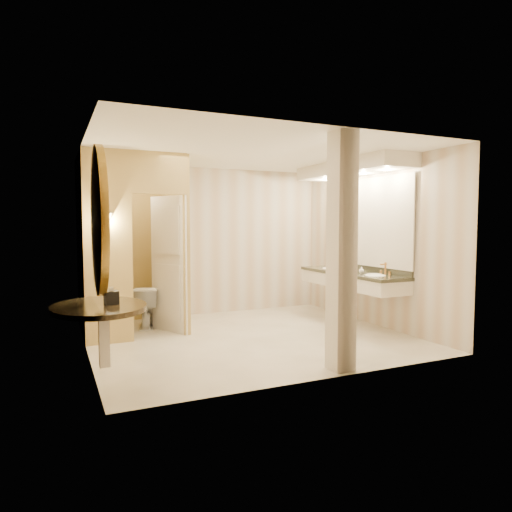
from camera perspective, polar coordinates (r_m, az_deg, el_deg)
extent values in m
plane|color=white|center=(6.84, -0.78, -10.12)|extent=(4.50, 4.50, 0.00)
plane|color=white|center=(6.72, -0.80, 12.84)|extent=(4.50, 4.50, 0.00)
cube|color=beige|center=(8.51, -6.18, 1.83)|extent=(4.50, 0.02, 2.70)
cube|color=beige|center=(4.88, 8.63, 0.21)|extent=(4.50, 0.02, 2.70)
cube|color=beige|center=(6.10, -20.54, 0.75)|extent=(0.02, 4.00, 2.70)
cube|color=beige|center=(7.82, 14.52, 1.54)|extent=(0.02, 4.00, 2.70)
cube|color=tan|center=(7.57, -10.16, 1.53)|extent=(0.10, 1.50, 2.70)
cube|color=tan|center=(6.63, -18.03, 1.05)|extent=(0.65, 0.10, 2.70)
cube|color=tan|center=(6.78, -12.03, 10.11)|extent=(0.80, 0.10, 0.60)
cube|color=silver|center=(7.16, -10.77, -1.02)|extent=(0.41, 0.74, 2.10)
cylinder|color=#C6883F|center=(6.55, -18.00, 2.77)|extent=(0.03, 0.03, 0.30)
cone|color=silver|center=(6.55, -18.03, 4.52)|extent=(0.14, 0.14, 0.14)
cube|color=silver|center=(7.84, 11.85, -2.96)|extent=(0.60, 2.24, 0.24)
cube|color=black|center=(7.82, 11.86, -2.09)|extent=(0.64, 2.28, 0.05)
cube|color=black|center=(7.98, 13.49, -1.49)|extent=(0.03, 2.24, 0.10)
ellipsoid|color=white|center=(7.35, 14.65, -2.68)|extent=(0.40, 0.44, 0.15)
cylinder|color=#C6883F|center=(7.46, 15.86, -1.60)|extent=(0.03, 0.03, 0.22)
ellipsoid|color=white|center=(8.32, 9.39, -1.84)|extent=(0.40, 0.44, 0.15)
cylinder|color=#C6883F|center=(8.42, 10.53, -0.89)|extent=(0.03, 0.03, 0.22)
cube|color=white|center=(7.95, 13.55, 4.12)|extent=(0.03, 2.24, 1.40)
cube|color=silver|center=(7.83, 12.04, 10.67)|extent=(0.75, 2.44, 0.22)
cylinder|color=black|center=(4.77, -19.02, -6.09)|extent=(1.13, 1.13, 0.05)
cube|color=silver|center=(4.84, -18.46, -9.58)|extent=(0.10, 0.10, 0.60)
cylinder|color=gold|center=(4.70, -19.02, 4.17)|extent=(0.07, 1.13, 1.13)
cylinder|color=white|center=(4.71, -18.53, 4.18)|extent=(0.02, 0.91, 0.91)
cube|color=silver|center=(5.24, 10.66, 0.45)|extent=(0.26, 0.26, 2.70)
cube|color=black|center=(4.78, -17.63, -4.96)|extent=(0.14, 0.14, 0.13)
imported|color=white|center=(7.62, -13.56, -6.17)|extent=(0.53, 0.74, 0.68)
imported|color=beige|center=(7.73, 11.32, -1.49)|extent=(0.07, 0.07, 0.13)
imported|color=silver|center=(7.56, 13.06, -1.72)|extent=(0.10, 0.10, 0.11)
imported|color=#C6B28C|center=(7.89, 10.45, -1.10)|extent=(0.08, 0.09, 0.20)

